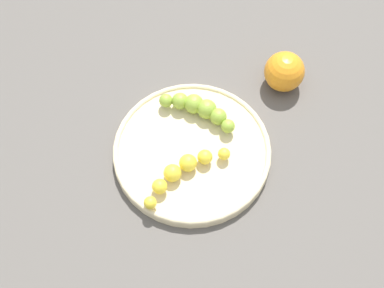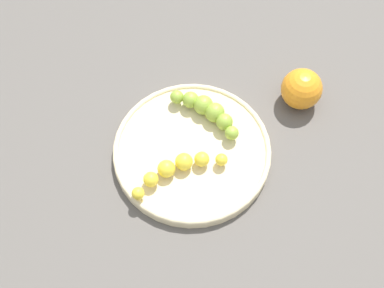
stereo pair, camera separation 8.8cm
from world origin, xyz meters
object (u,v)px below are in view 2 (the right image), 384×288
Objects in this scene: fruit_bowl at (192,151)px; banana_green at (208,110)px; banana_yellow at (177,168)px; orange_fruit at (302,89)px.

fruit_bowl is 0.08m from banana_green.
fruit_bowl is 1.62× the size of banana_yellow.
banana_green reaches higher than fruit_bowl.
banana_yellow is at bearing -176.23° from orange_fruit.
orange_fruit is at bearing -37.16° from banana_green.
banana_green is (0.06, 0.04, 0.02)m from fruit_bowl.
orange_fruit reaches higher than banana_green.
banana_yellow is 0.28m from orange_fruit.
orange_fruit is at bearing -1.59° from fruit_bowl.
orange_fruit is (0.28, 0.02, 0.00)m from banana_yellow.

